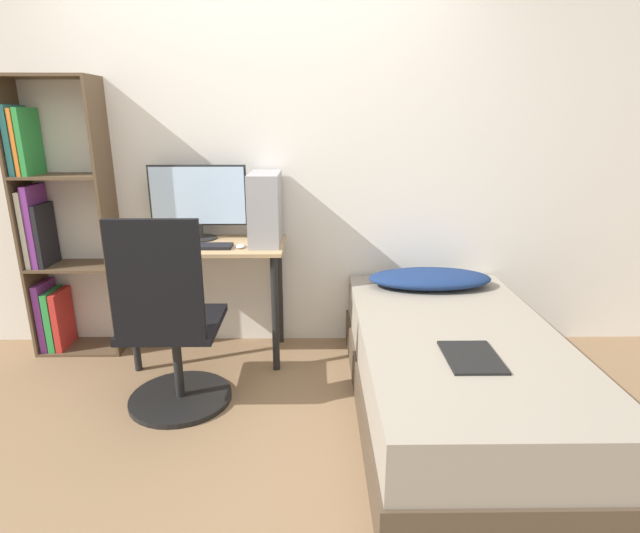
# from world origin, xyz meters

# --- Properties ---
(ground_plane) EXTENTS (14.00, 14.00, 0.00)m
(ground_plane) POSITION_xyz_m (0.00, 0.00, 0.00)
(ground_plane) COLOR #846647
(wall_back) EXTENTS (8.00, 0.05, 2.50)m
(wall_back) POSITION_xyz_m (0.00, 1.39, 1.25)
(wall_back) COLOR silver
(wall_back) RESTS_ON ground_plane
(desk) EXTENTS (0.97, 0.50, 0.76)m
(desk) POSITION_xyz_m (-0.32, 1.11, 0.62)
(desk) COLOR tan
(desk) RESTS_ON ground_plane
(bookshelf) EXTENTS (0.55, 0.28, 1.76)m
(bookshelf) POSITION_xyz_m (-1.32, 1.22, 0.81)
(bookshelf) COLOR brown
(bookshelf) RESTS_ON ground_plane
(office_chair) EXTENTS (0.56, 0.56, 1.08)m
(office_chair) POSITION_xyz_m (-0.40, 0.49, 0.41)
(office_chair) COLOR black
(office_chair) RESTS_ON ground_plane
(bed) EXTENTS (1.03, 1.88, 0.48)m
(bed) POSITION_xyz_m (1.09, 0.42, 0.24)
(bed) COLOR #4C3D2D
(bed) RESTS_ON ground_plane
(pillow) EXTENTS (0.78, 0.36, 0.11)m
(pillow) POSITION_xyz_m (1.09, 1.10, 0.53)
(pillow) COLOR navy
(pillow) RESTS_ON bed
(magazine) EXTENTS (0.24, 0.32, 0.01)m
(magazine) POSITION_xyz_m (1.07, 0.11, 0.48)
(magazine) COLOR black
(magazine) RESTS_ON bed
(monitor) EXTENTS (0.62, 0.21, 0.47)m
(monitor) POSITION_xyz_m (-0.38, 1.24, 1.02)
(monitor) COLOR black
(monitor) RESTS_ON desk
(keyboard) EXTENTS (0.41, 0.12, 0.02)m
(keyboard) POSITION_xyz_m (-0.34, 1.01, 0.77)
(keyboard) COLOR black
(keyboard) RESTS_ON desk
(pc_tower) EXTENTS (0.18, 0.40, 0.44)m
(pc_tower) POSITION_xyz_m (0.05, 1.14, 0.98)
(pc_tower) COLOR #99999E
(pc_tower) RESTS_ON desk
(mouse) EXTENTS (0.06, 0.09, 0.02)m
(mouse) POSITION_xyz_m (-0.09, 1.01, 0.77)
(mouse) COLOR silver
(mouse) RESTS_ON desk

